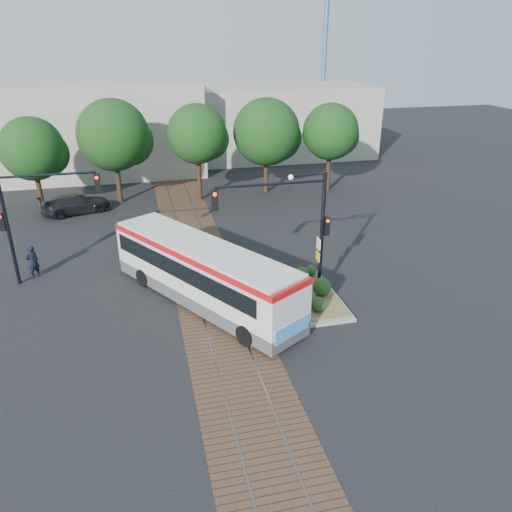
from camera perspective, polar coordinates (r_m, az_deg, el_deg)
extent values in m
plane|color=black|center=(24.45, -4.86, -4.92)|extent=(120.00, 120.00, 0.00)
cube|color=#523725|center=(27.99, -6.15, -1.03)|extent=(3.60, 40.00, 0.01)
cube|color=slate|center=(27.92, -7.68, -1.16)|extent=(0.06, 40.00, 0.01)
cube|color=slate|center=(28.08, -4.64, -0.86)|extent=(0.06, 40.00, 0.01)
cylinder|color=#382314|center=(39.25, -23.48, 6.74)|extent=(0.36, 0.36, 2.86)
sphere|color=#173A12|center=(38.55, -24.24, 11.10)|extent=(4.40, 4.40, 4.40)
cylinder|color=#382314|center=(39.38, -15.43, 8.14)|extent=(0.36, 0.36, 3.12)
sphere|color=#173A12|center=(38.62, -16.01, 13.14)|extent=(5.20, 5.20, 5.20)
cylinder|color=#382314|center=(38.81, -6.52, 8.82)|extent=(0.36, 0.36, 3.39)
sphere|color=#173A12|center=(38.07, -6.76, 13.68)|extent=(4.40, 4.40, 4.40)
cylinder|color=#382314|center=(40.63, 1.16, 9.28)|extent=(0.36, 0.36, 2.86)
sphere|color=#173A12|center=(39.90, 1.20, 13.98)|extent=(5.20, 5.20, 5.20)
cylinder|color=#382314|center=(41.39, 8.25, 9.51)|extent=(0.36, 0.36, 3.12)
sphere|color=#173A12|center=(40.71, 8.52, 13.88)|extent=(4.40, 4.40, 4.40)
cube|color=#ADA899|center=(50.06, -19.71, 13.77)|extent=(22.00, 12.00, 8.00)
cube|color=#ADA899|center=(53.98, 2.84, 15.21)|extent=(18.00, 10.00, 7.00)
cylinder|color=#3F72B2|center=(59.11, 7.79, 21.17)|extent=(0.50, 0.50, 18.00)
cube|color=#464749|center=(23.97, -5.97, -4.22)|extent=(7.78, 10.70, 0.65)
cube|color=silver|center=(23.43, -6.09, -1.62)|extent=(7.80, 10.71, 1.76)
cube|color=black|center=(23.50, -6.55, -0.80)|extent=(7.26, 9.79, 0.83)
cube|color=red|center=(23.00, -6.20, 0.67)|extent=(7.83, 10.72, 0.28)
cube|color=silver|center=(22.93, -6.22, 1.09)|extent=(7.54, 10.35, 0.13)
cube|color=black|center=(19.77, 3.93, -5.49)|extent=(1.32, 0.87, 0.83)
cube|color=#3892E3|center=(20.26, 4.18, -8.38)|extent=(1.77, 1.11, 0.65)
cube|color=orange|center=(23.74, -2.36, -2.63)|extent=(2.22, 3.59, 1.02)
cylinder|color=black|center=(20.80, -1.17, -9.03)|extent=(0.76, 0.96, 0.93)
cylinder|color=black|center=(22.10, 2.84, -6.88)|extent=(0.76, 0.96, 0.93)
cylinder|color=black|center=(26.04, -12.72, -2.41)|extent=(0.76, 0.96, 0.93)
cylinder|color=black|center=(27.09, -8.97, -1.01)|extent=(0.76, 0.96, 0.93)
cube|color=gray|center=(24.63, 6.64, -4.58)|extent=(2.20, 5.20, 0.15)
cube|color=olive|center=(24.57, 6.65, -4.35)|extent=(1.90, 4.80, 0.08)
sphere|color=#1E4719|center=(22.95, 7.10, -5.45)|extent=(0.70, 0.70, 0.70)
sphere|color=#1E4719|center=(24.28, 7.53, -3.46)|extent=(0.90, 0.90, 0.90)
sphere|color=#1E4719|center=(25.48, 5.22, -2.08)|extent=(0.80, 0.80, 0.80)
sphere|color=#1E4719|center=(26.16, 6.32, -1.64)|extent=(0.60, 0.60, 0.60)
cylinder|color=black|center=(23.57, 7.52, 2.45)|extent=(0.18, 0.18, 6.00)
cylinder|color=black|center=(21.98, 1.72, 8.22)|extent=(5.00, 0.12, 0.12)
cube|color=black|center=(21.64, -4.74, 6.37)|extent=(0.28, 0.22, 0.95)
sphere|color=#FF190C|center=(21.42, -4.71, 7.02)|extent=(0.18, 0.18, 0.18)
cube|color=black|center=(23.50, 8.08, 3.40)|extent=(0.26, 0.20, 0.90)
sphere|color=#FF190C|center=(23.28, 8.23, 3.98)|extent=(0.16, 0.16, 0.16)
cube|color=white|center=(23.55, 7.16, 1.40)|extent=(0.04, 0.45, 0.55)
cube|color=yellow|center=(23.81, 7.08, -0.04)|extent=(0.04, 0.45, 0.45)
cylinder|color=black|center=(22.39, 5.98, 9.19)|extent=(1.60, 0.08, 0.08)
sphere|color=silver|center=(22.16, 4.00, 8.97)|extent=(0.24, 0.24, 0.24)
cylinder|color=black|center=(27.48, -26.47, 2.76)|extent=(0.18, 0.18, 6.00)
cylinder|color=black|center=(26.30, -22.73, 8.55)|extent=(4.50, 0.12, 0.12)
cube|color=black|center=(26.17, -17.66, 7.96)|extent=(0.28, 0.22, 0.95)
sphere|color=#FF190C|center=(25.95, -17.76, 8.51)|extent=(0.18, 0.18, 0.18)
cube|color=black|center=(27.41, -27.07, 3.48)|extent=(0.26, 0.20, 0.90)
sphere|color=#FF190C|center=(27.20, -27.24, 3.98)|extent=(0.16, 0.16, 0.16)
imported|color=black|center=(28.56, -24.17, -0.60)|extent=(0.79, 0.76, 1.83)
imported|color=black|center=(38.04, -19.94, 5.63)|extent=(5.15, 3.36, 1.39)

